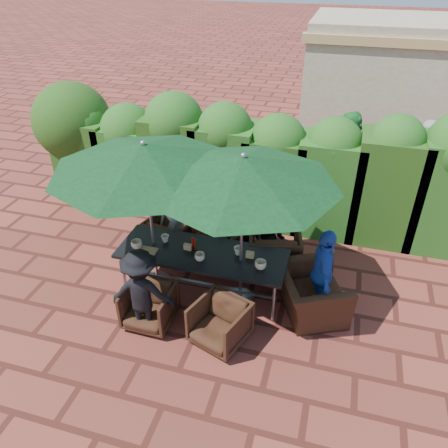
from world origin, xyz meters
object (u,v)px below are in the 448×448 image
(dining_table, at_px, (202,256))
(chair_end_right, at_px, (312,287))
(umbrella_right, at_px, (243,170))
(chair_far_mid, at_px, (224,240))
(chair_far_left, at_px, (172,234))
(chair_near_left, at_px, (149,304))
(chair_near_right, at_px, (220,322))
(chair_far_right, at_px, (274,247))
(umbrella_left, at_px, (144,157))

(dining_table, height_order, chair_end_right, chair_end_right)
(umbrella_right, xyz_separation_m, chair_far_mid, (-0.53, 0.92, -1.82))
(chair_far_left, bearing_deg, chair_end_right, 178.24)
(chair_near_left, height_order, chair_near_right, chair_near_right)
(chair_near_left, bearing_deg, umbrella_right, 37.81)
(chair_far_right, bearing_deg, chair_end_right, 117.60)
(chair_near_right, bearing_deg, chair_far_left, 147.99)
(umbrella_left, distance_m, chair_near_right, 2.48)
(chair_far_left, xyz_separation_m, chair_far_mid, (0.94, 0.06, 0.01))
(chair_end_right, bearing_deg, chair_near_left, 86.93)
(chair_end_right, bearing_deg, chair_far_left, 47.02)
(chair_near_left, bearing_deg, dining_table, 60.03)
(dining_table, xyz_separation_m, chair_far_mid, (0.09, 0.90, -0.28))
(dining_table, relative_size, chair_far_mid, 3.26)
(umbrella_left, xyz_separation_m, umbrella_right, (1.41, -0.03, -0.00))
(chair_far_right, bearing_deg, umbrella_left, 13.53)
(umbrella_right, relative_size, chair_far_mid, 3.31)
(chair_far_mid, xyz_separation_m, chair_near_right, (0.47, -1.83, -0.04))
(chair_far_right, height_order, chair_end_right, chair_end_right)
(dining_table, relative_size, chair_far_right, 2.97)
(chair_far_left, bearing_deg, chair_far_right, -162.93)
(umbrella_left, height_order, chair_end_right, umbrella_left)
(chair_near_left, bearing_deg, chair_far_right, 50.27)
(umbrella_right, bearing_deg, chair_far_left, 149.51)
(chair_far_left, height_order, chair_near_right, chair_far_left)
(dining_table, distance_m, umbrella_left, 1.73)
(dining_table, bearing_deg, chair_end_right, 0.08)
(chair_near_right, bearing_deg, dining_table, 140.16)
(umbrella_right, distance_m, chair_far_right, 2.02)
(umbrella_left, height_order, chair_far_right, umbrella_left)
(umbrella_right, height_order, chair_far_right, umbrella_right)
(umbrella_left, relative_size, chair_near_left, 3.93)
(chair_far_right, height_order, chair_near_left, chair_far_right)
(umbrella_right, bearing_deg, umbrella_left, 178.98)
(chair_far_left, height_order, chair_far_right, chair_far_right)
(chair_far_right, relative_size, chair_near_left, 1.26)
(umbrella_right, bearing_deg, chair_far_mid, 119.68)
(dining_table, height_order, chair_near_right, dining_table)
(chair_far_right, xyz_separation_m, chair_near_right, (-0.41, -1.79, -0.08))
(chair_far_left, relative_size, chair_far_mid, 0.97)
(umbrella_right, bearing_deg, chair_near_right, -93.77)
(umbrella_right, distance_m, chair_near_right, 2.07)
(umbrella_left, relative_size, umbrella_right, 1.03)
(umbrella_left, xyz_separation_m, chair_near_left, (0.27, -0.88, -1.87))
(dining_table, xyz_separation_m, umbrella_left, (-0.80, 0.00, 1.54))
(dining_table, bearing_deg, umbrella_left, 179.80)
(dining_table, height_order, chair_far_right, chair_far_right)
(dining_table, bearing_deg, chair_far_left, 135.50)
(dining_table, distance_m, umbrella_right, 1.65)
(umbrella_left, bearing_deg, umbrella_right, -1.02)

